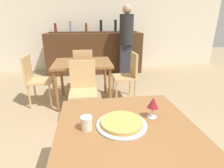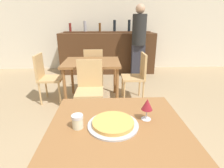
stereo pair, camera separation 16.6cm
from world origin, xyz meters
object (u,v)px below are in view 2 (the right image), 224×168
Objects in this scene: chair_far_side_front at (90,86)px; chair_far_side_right at (137,74)px; cheese_shaker at (78,121)px; wine_glass at (147,105)px; chair_far_side_left at (46,75)px; chair_far_side_back at (94,66)px; pizza_tray at (113,124)px; person_standing at (139,40)px.

chair_far_side_front and chair_far_side_right have the same top height.
wine_glass is at bearing 9.93° from cheese_shaker.
cheese_shaker is at bearing -156.89° from chair_far_side_left.
wine_glass is (0.48, 0.08, 0.07)m from cheese_shaker.
wine_glass is (0.52, -1.37, 0.36)m from chair_far_side_front.
chair_far_side_back is 9.48× the size of cheese_shaker.
pizza_tray is (-0.54, -2.02, 0.26)m from chair_far_side_right.
chair_far_side_front is at bearing 91.81° from cheese_shaker.
wine_glass reaches higher than chair_far_side_back.
person_standing reaches higher than cheese_shaker.
person_standing is at bearing 169.28° from chair_far_side_right.
chair_far_side_right is at bearing 144.82° from chair_far_side_back.
chair_far_side_left is at bearing 113.11° from cheese_shaker.
chair_far_side_front is 1.00× the size of chair_far_side_right.
cheese_shaker is at bearing -106.98° from person_standing.
chair_far_side_left is 9.48× the size of cheese_shaker.
cheese_shaker is at bearing -177.77° from pizza_tray.
pizza_tray is (0.28, -1.44, 0.26)m from chair_far_side_front.
chair_far_side_front is 2.24m from person_standing.
chair_far_side_right is (0.82, 0.58, 0.00)m from chair_far_side_front.
chair_far_side_front is at bearing 90.00° from chair_far_side_back.
chair_far_side_right is at bearing 75.03° from pizza_tray.
chair_far_side_left is 2.31m from pizza_tray.
chair_far_side_front is 1.49m from pizza_tray.
chair_far_side_left is (-0.82, -0.58, 0.00)m from chair_far_side_back.
person_standing is 11.22× the size of wine_glass.
person_standing is (1.07, 0.75, 0.47)m from chair_far_side_back.
person_standing reaches higher than chair_far_side_front.
chair_far_side_back is 1.00× the size of chair_far_side_left.
wine_glass is at bearing 101.69° from chair_far_side_back.
chair_far_side_right is 1.43m from person_standing.
chair_far_side_front reaches higher than pizza_tray.
chair_far_side_right is 5.51× the size of wine_glass.
cheese_shaker is (-0.77, -2.03, 0.29)m from chair_far_side_right.
chair_far_side_front is at bearing 101.00° from pizza_tray.
chair_far_side_right is (0.82, -0.58, 0.00)m from chair_far_side_back.
chair_far_side_right is at bearing 35.18° from chair_far_side_front.
chair_far_side_back is at bearing 90.00° from chair_far_side_front.
pizza_tray is 3.45m from person_standing.
chair_far_side_back is 0.49× the size of person_standing.
pizza_tray is at bearing 96.16° from chair_far_side_back.
chair_far_side_right reaches higher than cheese_shaker.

